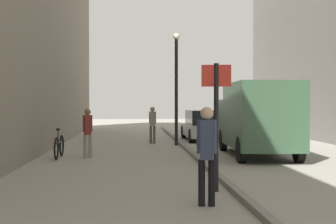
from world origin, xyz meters
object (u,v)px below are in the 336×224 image
at_px(delivery_van, 257,117).
at_px(parked_car, 204,126).
at_px(pedestrian_far_crossing, 207,149).
at_px(lamp_post, 176,81).
at_px(pedestrian_main_foreground, 88,129).
at_px(street_sign_post, 216,115).
at_px(bicycle_leaning, 59,146).
at_px(pedestrian_mid_block, 153,122).

height_order(delivery_van, parked_car, delivery_van).
height_order(pedestrian_far_crossing, lamp_post, lamp_post).
bearing_deg(parked_car, pedestrian_main_foreground, -125.65).
relative_size(street_sign_post, bicycle_leaning, 1.47).
distance_m(pedestrian_far_crossing, street_sign_post, 1.52).
relative_size(pedestrian_mid_block, parked_car, 0.39).
height_order(pedestrian_mid_block, street_sign_post, street_sign_post).
bearing_deg(pedestrian_main_foreground, bicycle_leaning, 164.62).
height_order(pedestrian_far_crossing, delivery_van, delivery_van).
bearing_deg(street_sign_post, delivery_van, -103.71).
distance_m(delivery_van, street_sign_post, 6.84).
distance_m(lamp_post, bicycle_leaning, 6.58).
bearing_deg(bicycle_leaning, lamp_post, 46.90).
bearing_deg(bicycle_leaning, delivery_van, 1.54).
xyz_separation_m(pedestrian_mid_block, bicycle_leaning, (-3.26, -5.45, -0.56)).
bearing_deg(delivery_van, pedestrian_main_foreground, -176.80).
bearing_deg(pedestrian_far_crossing, delivery_van, 79.28).
xyz_separation_m(pedestrian_far_crossing, street_sign_post, (0.40, 1.37, 0.55)).
xyz_separation_m(pedestrian_main_foreground, pedestrian_mid_block, (2.34, 5.41, 0.01)).
bearing_deg(pedestrian_far_crossing, parked_car, 91.67).
xyz_separation_m(pedestrian_main_foreground, parked_car, (4.90, 7.13, -0.22)).
distance_m(parked_car, bicycle_leaning, 9.24).
relative_size(pedestrian_far_crossing, delivery_van, 0.32).
bearing_deg(lamp_post, pedestrian_mid_block, 134.40).
distance_m(pedestrian_main_foreground, street_sign_post, 7.07).
distance_m(pedestrian_main_foreground, pedestrian_mid_block, 5.90).
height_order(pedestrian_mid_block, parked_car, pedestrian_mid_block).
bearing_deg(pedestrian_mid_block, pedestrian_main_foreground, -98.88).
xyz_separation_m(delivery_van, street_sign_post, (-2.49, -6.37, 0.23)).
xyz_separation_m(pedestrian_main_foreground, street_sign_post, (3.19, -6.28, 0.61)).
relative_size(pedestrian_far_crossing, street_sign_post, 0.66).
distance_m(delivery_van, parked_car, 7.12).
relative_size(lamp_post, bicycle_leaning, 2.69).
xyz_separation_m(pedestrian_far_crossing, delivery_van, (2.89, 7.73, 0.32)).
distance_m(pedestrian_far_crossing, parked_car, 14.93).
bearing_deg(pedestrian_main_foreground, pedestrian_far_crossing, -87.69).
relative_size(pedestrian_far_crossing, parked_car, 0.41).
bearing_deg(street_sign_post, pedestrian_main_foreground, -55.39).
relative_size(delivery_van, lamp_post, 1.14).
height_order(delivery_van, street_sign_post, street_sign_post).
bearing_deg(pedestrian_mid_block, street_sign_post, -71.36).
bearing_deg(pedestrian_mid_block, bicycle_leaning, -106.41).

